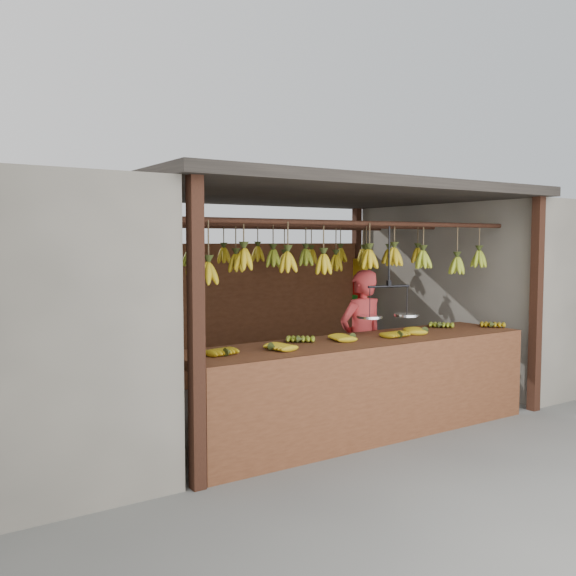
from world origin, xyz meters
TOP-DOWN VIEW (x-y plane):
  - ground at (0.00, 0.00)m, footprint 80.00×80.00m
  - stall at (0.00, 0.33)m, footprint 4.30×3.30m
  - neighbor_right at (3.60, 0.00)m, footprint 3.00×3.00m
  - counter at (-0.10, -1.23)m, footprint 3.68×0.83m
  - hanging_bananas at (0.00, -0.00)m, footprint 3.59×2.24m
  - balance_scale at (0.34, -1.00)m, footprint 0.66×0.34m
  - vendor at (0.44, -0.47)m, footprint 0.56×0.37m
  - bag_bundles at (1.94, 1.35)m, footprint 0.08×0.26m

SIDE VIEW (x-z plane):
  - ground at x=0.00m, z-range 0.00..0.00m
  - counter at x=-0.10m, z-range 0.23..1.19m
  - vendor at x=0.44m, z-range 0.00..1.52m
  - bag_bundles at x=1.94m, z-range 0.38..1.59m
  - balance_scale at x=0.34m, z-range 0.68..1.61m
  - neighbor_right at x=3.60m, z-range 0.00..2.30m
  - hanging_bananas at x=0.00m, z-range 1.44..1.82m
  - stall at x=0.00m, z-range 0.77..3.17m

